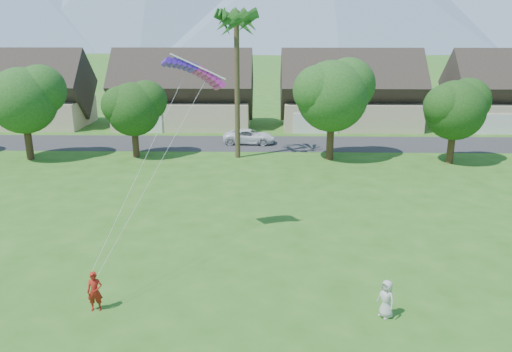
{
  "coord_description": "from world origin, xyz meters",
  "views": [
    {
      "loc": [
        0.52,
        -14.08,
        10.98
      ],
      "look_at": [
        0.0,
        10.0,
        3.8
      ],
      "focal_mm": 35.0,
      "sensor_mm": 36.0,
      "label": 1
    }
  ],
  "objects_px": {
    "watcher": "(386,299)",
    "parked_car": "(249,137)",
    "parafoil_kite": "(195,69)",
    "kite_flyer": "(95,291)"
  },
  "relations": [
    {
      "from": "kite_flyer",
      "to": "parafoil_kite",
      "type": "xyz_separation_m",
      "value": [
        3.29,
        7.42,
        8.16
      ]
    },
    {
      "from": "watcher",
      "to": "parked_car",
      "type": "bearing_deg",
      "value": 156.63
    },
    {
      "from": "watcher",
      "to": "parafoil_kite",
      "type": "bearing_deg",
      "value": -167.93
    },
    {
      "from": "watcher",
      "to": "parafoil_kite",
      "type": "distance_m",
      "value": 13.95
    },
    {
      "from": "parked_car",
      "to": "parafoil_kite",
      "type": "height_order",
      "value": "parafoil_kite"
    },
    {
      "from": "watcher",
      "to": "parked_car",
      "type": "distance_m",
      "value": 31.31
    },
    {
      "from": "parked_car",
      "to": "parafoil_kite",
      "type": "relative_size",
      "value": 1.51
    },
    {
      "from": "watcher",
      "to": "parked_car",
      "type": "relative_size",
      "value": 0.31
    },
    {
      "from": "kite_flyer",
      "to": "watcher",
      "type": "distance_m",
      "value": 11.58
    },
    {
      "from": "kite_flyer",
      "to": "parked_car",
      "type": "bearing_deg",
      "value": 73.19
    }
  ]
}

